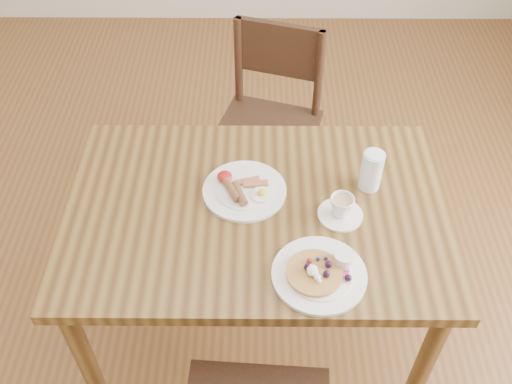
% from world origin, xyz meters
% --- Properties ---
extents(ground, '(5.00, 5.00, 0.00)m').
position_xyz_m(ground, '(0.00, 0.00, 0.00)').
color(ground, brown).
rests_on(ground, ground).
extents(dining_table, '(1.20, 0.80, 0.75)m').
position_xyz_m(dining_table, '(0.00, 0.00, 0.65)').
color(dining_table, brown).
rests_on(dining_table, ground).
extents(chair_far, '(0.52, 0.52, 0.88)m').
position_xyz_m(chair_far, '(0.05, 0.76, 0.49)').
color(chair_far, '#362113').
rests_on(chair_far, ground).
extents(pancake_plate, '(0.27, 0.27, 0.06)m').
position_xyz_m(pancake_plate, '(0.18, -0.26, 0.76)').
color(pancake_plate, white).
rests_on(pancake_plate, dining_table).
extents(breakfast_plate, '(0.27, 0.27, 0.04)m').
position_xyz_m(breakfast_plate, '(-0.04, 0.07, 0.76)').
color(breakfast_plate, white).
rests_on(breakfast_plate, dining_table).
extents(teacup_saucer, '(0.14, 0.14, 0.08)m').
position_xyz_m(teacup_saucer, '(0.26, -0.03, 0.78)').
color(teacup_saucer, white).
rests_on(teacup_saucer, dining_table).
extents(water_glass, '(0.07, 0.07, 0.14)m').
position_xyz_m(water_glass, '(0.37, 0.10, 0.82)').
color(water_glass, silver).
rests_on(water_glass, dining_table).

